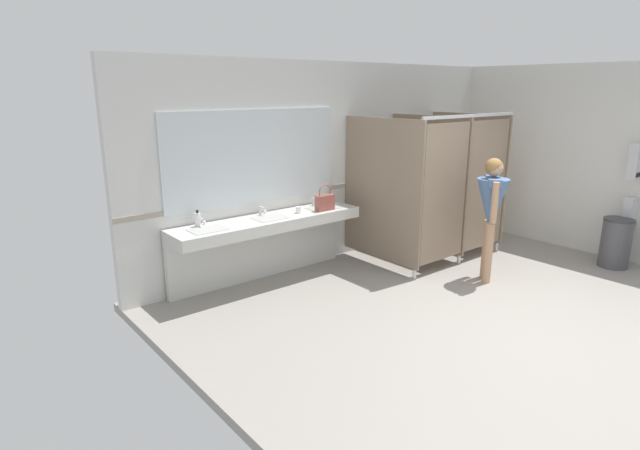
% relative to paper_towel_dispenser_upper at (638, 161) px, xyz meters
% --- Properties ---
extents(ground_plane, '(6.59, 6.47, 0.10)m').
position_rel_paper_towel_dispenser_upper_xyz_m(ground_plane, '(-2.92, -0.09, -1.52)').
color(ground_plane, gray).
extents(wall_back, '(6.59, 0.12, 2.79)m').
position_rel_paper_towel_dispenser_upper_xyz_m(wall_back, '(-2.92, 2.90, -0.07)').
color(wall_back, silver).
rests_on(wall_back, ground_plane).
extents(wall_back_tile_band, '(6.59, 0.01, 0.06)m').
position_rel_paper_towel_dispenser_upper_xyz_m(wall_back_tile_band, '(-2.92, 2.84, -0.42)').
color(wall_back_tile_band, '#9E937F').
rests_on(wall_back_tile_band, wall_back).
extents(vanity_counter, '(2.58, 0.56, 0.98)m').
position_rel_paper_towel_dispenser_upper_xyz_m(vanity_counter, '(-4.41, 2.63, -0.84)').
color(vanity_counter, silver).
rests_on(vanity_counter, ground_plane).
extents(mirror_panel, '(2.48, 0.02, 1.17)m').
position_rel_paper_towel_dispenser_upper_xyz_m(mirror_panel, '(-4.41, 2.83, 0.13)').
color(mirror_panel, silver).
rests_on(mirror_panel, wall_back).
extents(bathroom_stalls, '(1.99, 1.43, 2.10)m').
position_rel_paper_towel_dispenser_upper_xyz_m(bathroom_stalls, '(-1.89, 1.91, -0.37)').
color(bathroom_stalls, '#84705B').
rests_on(bathroom_stalls, ground_plane).
extents(paper_towel_dispenser_upper, '(0.39, 0.13, 0.49)m').
position_rel_paper_towel_dispenser_upper_xyz_m(paper_towel_dispenser_upper, '(0.00, 0.00, 0.00)').
color(paper_towel_dispenser_upper, '#B7BABF').
rests_on(paper_towel_dispenser_upper, wall_side_right).
extents(paper_towel_dispenser_lower, '(0.32, 0.13, 0.44)m').
position_rel_paper_towel_dispenser_upper_xyz_m(paper_towel_dispenser_lower, '(-0.00, -0.01, -0.73)').
color(paper_towel_dispenser_lower, '#B7BABF').
rests_on(paper_towel_dispenser_lower, wall_side_right).
extents(trash_bin, '(0.40, 0.40, 0.70)m').
position_rel_paper_towel_dispenser_upper_xyz_m(trash_bin, '(-0.32, 0.00, -1.12)').
color(trash_bin, '#47474C').
rests_on(trash_bin, ground_plane).
extents(person_standing, '(0.56, 0.56, 1.60)m').
position_rel_paper_towel_dispenser_upper_xyz_m(person_standing, '(-2.17, 0.84, -0.46)').
color(person_standing, tan).
rests_on(person_standing, ground_plane).
extents(handbag, '(0.27, 0.10, 0.35)m').
position_rel_paper_towel_dispenser_upper_xyz_m(handbag, '(-3.62, 2.40, -0.49)').
color(handbag, '#934C42').
rests_on(handbag, vanity_counter).
extents(soap_dispenser, '(0.07, 0.07, 0.20)m').
position_rel_paper_towel_dispenser_upper_xyz_m(soap_dispenser, '(-5.30, 2.71, -0.52)').
color(soap_dispenser, white).
rests_on(soap_dispenser, vanity_counter).
extents(paper_cup, '(0.07, 0.07, 0.09)m').
position_rel_paper_towel_dispenser_upper_xyz_m(paper_cup, '(-3.98, 2.50, -0.56)').
color(paper_cup, white).
rests_on(paper_cup, vanity_counter).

